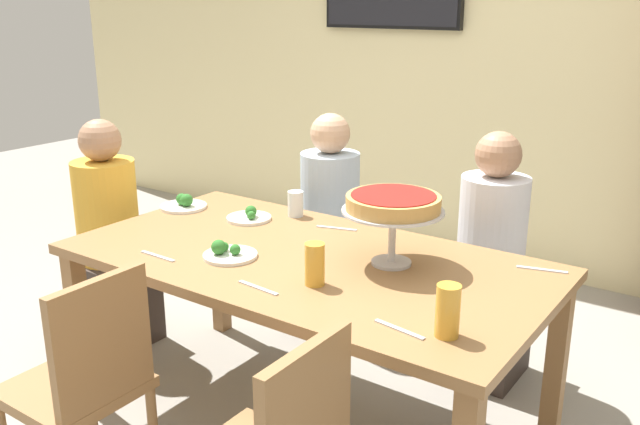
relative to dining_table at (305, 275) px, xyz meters
The scene contains 19 objects.
ground_plane 0.66m from the dining_table, ahead, with size 12.00×12.00×0.00m, color gray.
rear_partition 2.32m from the dining_table, 90.00° to the left, with size 8.00×0.12×2.80m, color beige.
dining_table is the anchor object (origin of this frame).
diner_far_right 0.93m from the dining_table, 61.30° to the left, with size 0.34×0.34×1.15m.
diner_head_west 1.22m from the dining_table, behind, with size 0.34×0.34×1.15m.
diner_far_left 0.91m from the dining_table, 118.11° to the left, with size 0.34×0.34×1.15m.
chair_near_left 0.88m from the dining_table, 111.33° to the right, with size 0.40×0.40×0.87m.
deep_dish_pizza_stand 0.45m from the dining_table, 20.87° to the left, with size 0.38×0.38×0.27m.
salad_plate_near_diner 0.53m from the dining_table, 154.70° to the left, with size 0.20×0.20×0.07m.
salad_plate_far_diner 0.87m from the dining_table, 167.88° to the left, with size 0.22×0.22×0.07m.
salad_plate_spare 0.31m from the dining_table, 142.48° to the right, with size 0.21×0.21×0.07m.
beer_glass_amber_tall 0.32m from the dining_table, 46.74° to the right, with size 0.07×0.07×0.15m, color gold.
beer_glass_amber_short 0.80m from the dining_table, 21.68° to the right, with size 0.07×0.07×0.16m, color gold.
water_glass_clear_near 0.53m from the dining_table, 131.07° to the left, with size 0.07×0.07×0.12m, color white.
cutlery_fork_near 0.88m from the dining_table, 25.64° to the left, with size 0.18×0.02×0.01m, color silver.
cutlery_knife_near 0.57m from the dining_table, 144.10° to the right, with size 0.18×0.02×0.01m, color silver.
cutlery_fork_far 0.69m from the dining_table, 29.44° to the right, with size 0.18×0.02×0.01m, color silver.
cutlery_knife_far 0.36m from the dining_table, 81.37° to the right, with size 0.18×0.02×0.01m, color silver.
cutlery_spare_fork 0.36m from the dining_table, 103.66° to the left, with size 0.18×0.02×0.01m, color silver.
Camera 1 is at (1.46, -1.98, 1.68)m, focal length 38.46 mm.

